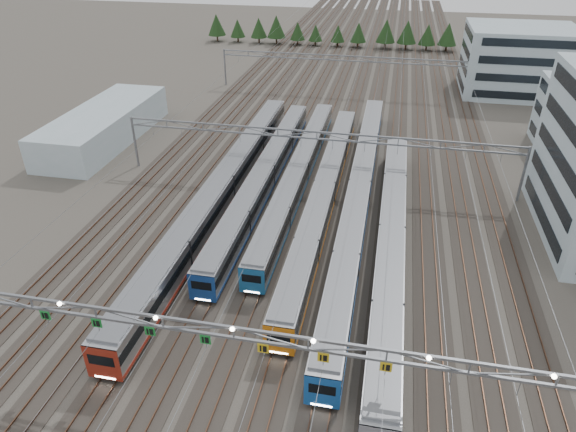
% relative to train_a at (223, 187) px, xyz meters
% --- Properties ---
extents(ground, '(400.00, 400.00, 0.00)m').
position_rel_train_a_xyz_m(ground, '(11.25, -31.40, -2.31)').
color(ground, '#47423A').
rests_on(ground, ground).
extents(track_bed, '(54.00, 260.00, 5.42)m').
position_rel_train_a_xyz_m(track_bed, '(11.25, 68.60, -0.82)').
color(track_bed, '#2D2823').
rests_on(track_bed, ground).
extents(train_a, '(3.15, 64.39, 4.11)m').
position_rel_train_a_xyz_m(train_a, '(0.00, 0.00, 0.00)').
color(train_a, black).
rests_on(train_a, ground).
extents(train_b, '(2.86, 52.12, 3.73)m').
position_rel_train_a_xyz_m(train_b, '(4.50, 5.03, -0.20)').
color(train_b, black).
rests_on(train_b, ground).
extents(train_c, '(2.75, 51.94, 3.58)m').
position_rel_train_a_xyz_m(train_c, '(9.00, 7.13, -0.27)').
color(train_c, black).
rests_on(train_c, ground).
extents(train_d, '(2.84, 56.33, 3.70)m').
position_rel_train_a_xyz_m(train_d, '(13.50, 1.67, -0.21)').
color(train_d, black).
rests_on(train_d, ground).
extents(train_e, '(2.90, 68.22, 3.77)m').
position_rel_train_a_xyz_m(train_e, '(18.00, 2.82, -0.17)').
color(train_e, black).
rests_on(train_e, ground).
extents(train_f, '(2.97, 53.67, 3.86)m').
position_rel_train_a_xyz_m(train_f, '(22.50, -8.07, -0.13)').
color(train_f, black).
rests_on(train_f, ground).
extents(gantry_near, '(56.36, 0.61, 8.08)m').
position_rel_train_a_xyz_m(gantry_near, '(11.20, -31.52, 4.78)').
color(gantry_near, gray).
rests_on(gantry_near, ground).
extents(gantry_mid, '(56.36, 0.36, 8.00)m').
position_rel_train_a_xyz_m(gantry_mid, '(11.25, 8.60, 4.08)').
color(gantry_mid, gray).
rests_on(gantry_mid, ground).
extents(gantry_far, '(56.36, 0.36, 8.00)m').
position_rel_train_a_xyz_m(gantry_far, '(11.25, 53.60, 4.08)').
color(gantry_far, gray).
rests_on(gantry_far, ground).
extents(depot_bldg_north, '(22.00, 18.00, 13.82)m').
position_rel_train_a_xyz_m(depot_bldg_north, '(46.65, 60.77, 4.60)').
color(depot_bldg_north, '#A7C0C7').
rests_on(depot_bldg_north, ground).
extents(west_shed, '(10.00, 30.00, 5.40)m').
position_rel_train_a_xyz_m(west_shed, '(-26.91, 17.28, 0.39)').
color(west_shed, '#A7C0C7').
rests_on(west_shed, ground).
extents(treeline, '(100.10, 5.60, 7.02)m').
position_rel_train_a_xyz_m(treeline, '(13.50, 97.77, 1.92)').
color(treeline, '#332114').
rests_on(treeline, ground).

